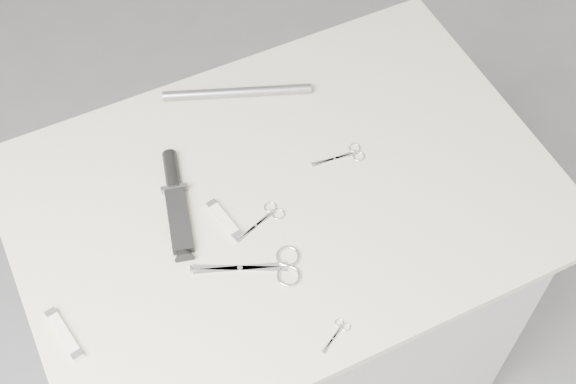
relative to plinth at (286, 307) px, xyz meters
name	(u,v)px	position (x,y,z in m)	size (l,w,h in m)	color
ground	(286,379)	(0.00, 0.00, -0.46)	(4.00, 4.00, 0.01)	gray
plinth	(286,307)	(0.00, 0.00, 0.00)	(0.90, 0.60, 0.90)	#B3B3B1
display_board	(285,197)	(0.00, 0.00, 0.46)	(1.00, 0.70, 0.02)	beige
large_shears	(271,267)	(-0.09, -0.13, 0.47)	(0.19, 0.12, 0.01)	silver
embroidery_scissors_a	(266,218)	(-0.05, -0.03, 0.47)	(0.11, 0.06, 0.00)	silver
embroidery_scissors_b	(346,155)	(0.14, 0.03, 0.47)	(0.11, 0.05, 0.00)	silver
tiny_scissors	(337,332)	(-0.04, -0.29, 0.47)	(0.07, 0.05, 0.00)	silver
sheathed_knife	(176,197)	(-0.19, 0.08, 0.48)	(0.09, 0.22, 0.03)	black
pocket_knife_a	(64,334)	(-0.45, -0.10, 0.48)	(0.04, 0.11, 0.01)	white
pocket_knife_b	(224,220)	(-0.13, -0.01, 0.48)	(0.04, 0.10, 0.01)	white
metal_rail	(237,92)	(0.02, 0.26, 0.48)	(0.02, 0.02, 0.30)	gray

